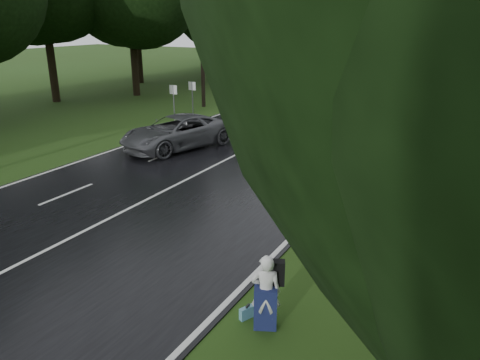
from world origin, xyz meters
name	(u,v)px	position (x,y,z in m)	size (l,w,h in m)	color
ground	(84,233)	(0.00, 0.00, 0.00)	(160.00, 160.00, 0.00)	#244213
road	(312,117)	(0.00, 20.00, 0.02)	(12.00, 140.00, 0.04)	black
lane_center	(312,117)	(0.00, 20.00, 0.04)	(0.12, 140.00, 0.01)	silver
grey_car	(177,132)	(-3.25, 9.32, 0.85)	(2.70, 5.85, 1.62)	#4C4D51
far_car	(423,67)	(2.64, 49.34, 0.87)	(1.75, 5.02, 1.66)	black
hitchhiker	(266,294)	(6.95, -1.41, 0.80)	(0.74, 0.73, 1.73)	silver
suitcase	(248,312)	(6.47, -1.33, 0.14)	(0.11, 0.40, 0.28)	teal
utility_pole_mid	(204,107)	(-8.50, 19.81, 0.00)	(1.80, 0.28, 10.66)	black
utility_pole_far	(319,73)	(-8.50, 45.13, 0.00)	(1.80, 0.28, 10.22)	black
road_sign_a	(175,122)	(-7.20, 14.43, 0.00)	(0.56, 0.10, 2.32)	white
road_sign_b	(193,116)	(-7.20, 16.50, 0.00)	(0.55, 0.10, 2.29)	white
tree_left_d	(137,95)	(-16.48, 21.53, 0.00)	(9.70, 9.70, 15.15)	black
tree_left_e	(231,81)	(-14.24, 33.90, 0.00)	(8.21, 8.21, 12.83)	black
tree_left_f	(263,68)	(-16.78, 46.72, 0.00)	(8.88, 8.88, 13.87)	black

